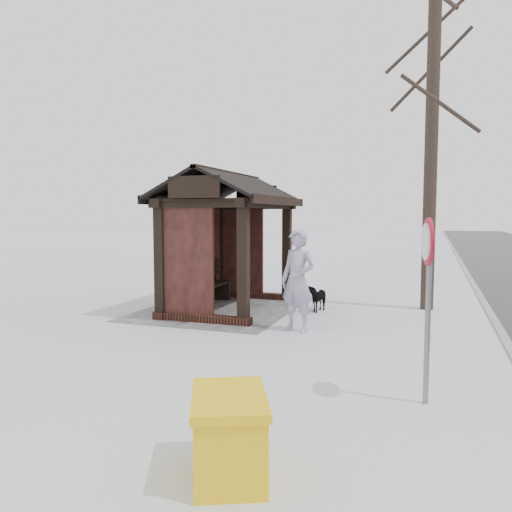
{
  "coord_description": "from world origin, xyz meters",
  "views": [
    {
      "loc": [
        10.32,
        4.29,
        2.14
      ],
      "look_at": [
        0.5,
        0.8,
        1.27
      ],
      "focal_mm": 35.0,
      "sensor_mm": 36.0,
      "label": 1
    }
  ],
  "objects_px": {
    "bus_shelter": "(223,213)",
    "pedestrian": "(298,280)",
    "dog": "(316,298)",
    "tree_near": "(435,29)",
    "grit_bin": "(229,434)",
    "road_sign": "(428,269)"
  },
  "relations": [
    {
      "from": "bus_shelter",
      "to": "pedestrian",
      "type": "xyz_separation_m",
      "value": [
        1.54,
        2.14,
        -1.23
      ]
    },
    {
      "from": "dog",
      "to": "tree_near",
      "type": "bearing_deg",
      "value": 33.42
    },
    {
      "from": "grit_bin",
      "to": "road_sign",
      "type": "distance_m",
      "value": 2.9
    },
    {
      "from": "bus_shelter",
      "to": "tree_near",
      "type": "height_order",
      "value": "tree_near"
    },
    {
      "from": "road_sign",
      "to": "dog",
      "type": "bearing_deg",
      "value": -166.25
    },
    {
      "from": "grit_bin",
      "to": "road_sign",
      "type": "bearing_deg",
      "value": 121.31
    },
    {
      "from": "tree_near",
      "to": "grit_bin",
      "type": "height_order",
      "value": "tree_near"
    },
    {
      "from": "bus_shelter",
      "to": "road_sign",
      "type": "distance_m",
      "value": 6.32
    },
    {
      "from": "tree_near",
      "to": "dog",
      "type": "distance_m",
      "value": 6.38
    },
    {
      "from": "bus_shelter",
      "to": "tree_near",
      "type": "relative_size",
      "value": 0.4
    },
    {
      "from": "bus_shelter",
      "to": "road_sign",
      "type": "height_order",
      "value": "bus_shelter"
    },
    {
      "from": "grit_bin",
      "to": "road_sign",
      "type": "height_order",
      "value": "road_sign"
    },
    {
      "from": "tree_near",
      "to": "dog",
      "type": "bearing_deg",
      "value": -65.27
    },
    {
      "from": "pedestrian",
      "to": "grit_bin",
      "type": "distance_m",
      "value": 5.23
    },
    {
      "from": "bus_shelter",
      "to": "tree_near",
      "type": "bearing_deg",
      "value": 108.99
    },
    {
      "from": "bus_shelter",
      "to": "dog",
      "type": "distance_m",
      "value": 2.8
    },
    {
      "from": "bus_shelter",
      "to": "road_sign",
      "type": "xyz_separation_m",
      "value": [
        4.49,
        4.4,
        -0.63
      ]
    },
    {
      "from": "pedestrian",
      "to": "dog",
      "type": "relative_size",
      "value": 2.63
    },
    {
      "from": "pedestrian",
      "to": "dog",
      "type": "distance_m",
      "value": 2.08
    },
    {
      "from": "dog",
      "to": "road_sign",
      "type": "distance_m",
      "value": 5.6
    },
    {
      "from": "tree_near",
      "to": "road_sign",
      "type": "distance_m",
      "value": 7.57
    },
    {
      "from": "tree_near",
      "to": "grit_bin",
      "type": "xyz_separation_m",
      "value": [
        8.18,
        -1.44,
        -5.81
      ]
    }
  ]
}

